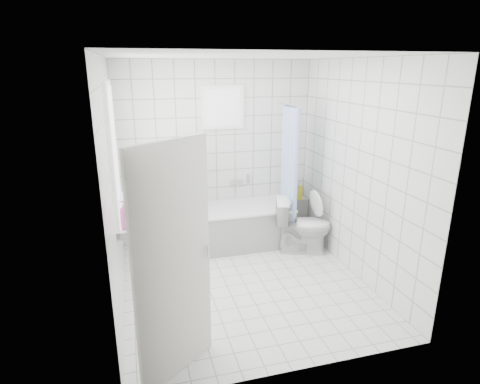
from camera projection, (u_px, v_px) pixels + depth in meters
name	position (u px, v px, depth m)	size (l,w,h in m)	color
ground	(245.00, 284.00, 4.82)	(3.00, 3.00, 0.00)	white
ceiling	(245.00, 56.00, 4.04)	(3.00, 3.00, 0.00)	white
wall_back	(216.00, 153.00, 5.81)	(2.80, 0.02, 2.60)	white
wall_front	(299.00, 231.00, 3.05)	(2.80, 0.02, 2.60)	white
wall_left	(113.00, 190.00, 4.08)	(0.02, 3.00, 2.60)	white
wall_right	(357.00, 171.00, 4.78)	(0.02, 3.00, 2.60)	white
window_left	(115.00, 155.00, 4.27)	(0.01, 0.90, 1.40)	white
window_back	(223.00, 108.00, 5.60)	(0.50, 0.01, 0.50)	white
window_sill	(126.00, 219.00, 4.51)	(0.18, 1.02, 0.08)	white
door	(174.00, 266.00, 3.15)	(0.04, 0.80, 2.00)	silver
bathtub	(236.00, 226.00, 5.81)	(1.59, 0.77, 0.58)	white
partition_wall	(175.00, 202.00, 5.41)	(0.15, 0.85, 1.50)	white
tiled_ledge	(293.00, 214.00, 6.31)	(0.40, 0.24, 0.55)	white
toilet	(303.00, 226.00, 5.56)	(0.43, 0.76, 0.77)	white
curtain_rod	(288.00, 105.00, 5.47)	(0.02, 0.02, 0.80)	silver
shower_curtain	(289.00, 171.00, 5.62)	(0.14, 0.48, 1.78)	#4F7EEA
tub_faucet	(236.00, 182.00, 5.98)	(0.18, 0.06, 0.06)	silver
sill_bottles	(125.00, 206.00, 4.41)	(0.18, 0.79, 0.32)	silver
ledge_bottles	(296.00, 191.00, 6.16)	(0.18, 0.20, 0.26)	blue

